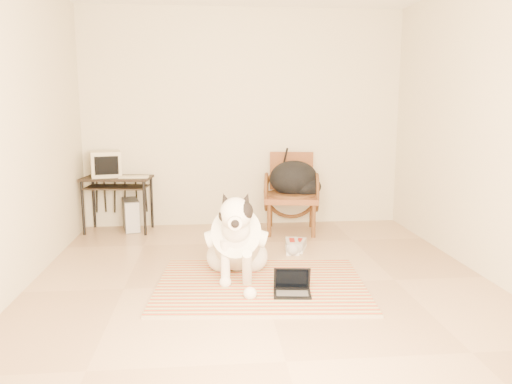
{
  "coord_description": "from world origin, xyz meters",
  "views": [
    {
      "loc": [
        -0.44,
        -4.07,
        1.52
      ],
      "look_at": [
        -0.03,
        0.27,
        0.76
      ],
      "focal_mm": 35.0,
      "sensor_mm": 36.0,
      "label": 1
    }
  ],
  "objects": [
    {
      "name": "floor",
      "position": [
        0.0,
        0.0,
        0.0
      ],
      "size": [
        4.5,
        4.5,
        0.0
      ],
      "primitive_type": "plane",
      "color": "tan",
      "rests_on": "ground"
    },
    {
      "name": "wall_back",
      "position": [
        0.0,
        2.25,
        1.35
      ],
      "size": [
        4.5,
        0.0,
        4.5
      ],
      "primitive_type": "plane",
      "rotation": [
        1.57,
        0.0,
        0.0
      ],
      "color": "beige",
      "rests_on": "floor"
    },
    {
      "name": "wall_front",
      "position": [
        0.0,
        -2.25,
        1.35
      ],
      "size": [
        4.5,
        0.0,
        4.5
      ],
      "primitive_type": "plane",
      "rotation": [
        -1.57,
        0.0,
        0.0
      ],
      "color": "beige",
      "rests_on": "floor"
    },
    {
      "name": "wall_left",
      "position": [
        -2.0,
        0.0,
        1.35
      ],
      "size": [
        0.0,
        4.5,
        4.5
      ],
      "primitive_type": "plane",
      "rotation": [
        1.57,
        0.0,
        1.57
      ],
      "color": "beige",
      "rests_on": "floor"
    },
    {
      "name": "wall_right",
      "position": [
        2.0,
        0.0,
        1.35
      ],
      "size": [
        0.0,
        4.5,
        4.5
      ],
      "primitive_type": "plane",
      "rotation": [
        1.57,
        0.0,
        -1.57
      ],
      "color": "beige",
      "rests_on": "floor"
    },
    {
      "name": "rug",
      "position": [
        -0.02,
        -0.03,
        0.01
      ],
      "size": [
        1.86,
        1.48,
        0.02
      ],
      "color": "red",
      "rests_on": "floor"
    },
    {
      "name": "dog",
      "position": [
        -0.21,
        0.17,
        0.34
      ],
      "size": [
        0.56,
        1.18,
        0.85
      ],
      "color": "white",
      "rests_on": "rug"
    },
    {
      "name": "laptop",
      "position": [
        0.21,
        -0.28,
        0.07
      ],
      "size": [
        0.32,
        0.25,
        0.21
      ],
      "color": "black",
      "rests_on": "rug"
    },
    {
      "name": "computer_desk",
      "position": [
        -1.55,
        1.99,
        0.57
      ],
      "size": [
        0.85,
        0.54,
        0.67
      ],
      "color": "black",
      "rests_on": "floor"
    },
    {
      "name": "crt_monitor",
      "position": [
        -1.68,
        2.04,
        0.82
      ],
      "size": [
        0.41,
        0.4,
        0.31
      ],
      "color": "#C2B698",
      "rests_on": "computer_desk"
    },
    {
      "name": "desk_keyboard",
      "position": [
        -1.34,
        1.91,
        0.68
      ],
      "size": [
        0.34,
        0.13,
        0.02
      ],
      "primitive_type": "cube",
      "rotation": [
        0.0,
        0.0,
        -0.02
      ],
      "color": "#C2B698",
      "rests_on": "computer_desk"
    },
    {
      "name": "pc_tower",
      "position": [
        -1.41,
        2.03,
        0.19
      ],
      "size": [
        0.27,
        0.44,
        0.38
      ],
      "color": "#464648",
      "rests_on": "floor"
    },
    {
      "name": "rattan_chair",
      "position": [
        0.55,
        1.82,
        0.48
      ],
      "size": [
        0.71,
        0.69,
        0.95
      ],
      "color": "brown",
      "rests_on": "floor"
    },
    {
      "name": "backpack",
      "position": [
        0.6,
        1.79,
        0.63
      ],
      "size": [
        0.61,
        0.48,
        0.43
      ],
      "color": "black",
      "rests_on": "rattan_chair"
    },
    {
      "name": "sneaker_left",
      "position": [
        0.42,
        0.96,
        0.05
      ],
      "size": [
        0.17,
        0.35,
        0.12
      ],
      "color": "silver",
      "rests_on": "floor"
    },
    {
      "name": "sneaker_right",
      "position": [
        0.5,
        1.0,
        0.05
      ],
      "size": [
        0.21,
        0.32,
        0.1
      ],
      "color": "silver",
      "rests_on": "floor"
    }
  ]
}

